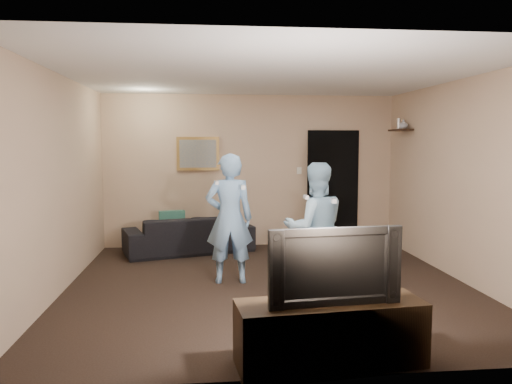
{
  "coord_description": "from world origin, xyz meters",
  "views": [
    {
      "loc": [
        -0.78,
        -6.08,
        1.79
      ],
      "look_at": [
        -0.13,
        0.3,
        1.15
      ],
      "focal_mm": 35.0,
      "sensor_mm": 36.0,
      "label": 1
    }
  ],
  "objects": [
    {
      "name": "wall_back",
      "position": [
        0.0,
        2.5,
        1.3
      ],
      "size": [
        5.0,
        0.04,
        2.6
      ],
      "primitive_type": "cube",
      "color": "tan",
      "rests_on": "ground"
    },
    {
      "name": "wall_right",
      "position": [
        2.5,
        0.0,
        1.3
      ],
      "size": [
        0.04,
        5.0,
        2.6
      ],
      "primitive_type": "cube",
      "color": "tan",
      "rests_on": "ground"
    },
    {
      "name": "wall_front",
      "position": [
        0.0,
        -2.5,
        1.3
      ],
      "size": [
        5.0,
        0.04,
        2.6
      ],
      "primitive_type": "cube",
      "color": "tan",
      "rests_on": "ground"
    },
    {
      "name": "wall_shelf",
      "position": [
        2.39,
        1.8,
        1.99
      ],
      "size": [
        0.2,
        0.6,
        0.03
      ],
      "primitive_type": "cube",
      "color": "black",
      "rests_on": "wall_right"
    },
    {
      "name": "doorway",
      "position": [
        1.45,
        2.47,
        1.0
      ],
      "size": [
        0.9,
        0.06,
        2.0
      ],
      "primitive_type": "cube",
      "color": "black",
      "rests_on": "ground"
    },
    {
      "name": "sofa",
      "position": [
        -1.06,
        2.02,
        0.3
      ],
      "size": [
        2.19,
        1.35,
        0.6
      ],
      "primitive_type": "imported",
      "rotation": [
        0.0,
        0.0,
        3.43
      ],
      "color": "black",
      "rests_on": "ground"
    },
    {
      "name": "television",
      "position": [
        0.2,
        -2.28,
        0.83
      ],
      "size": [
        1.08,
        0.24,
        0.62
      ],
      "primitive_type": "imported",
      "rotation": [
        0.0,
        0.0,
        0.1
      ],
      "color": "black",
      "rests_on": "tv_console"
    },
    {
      "name": "wall_left",
      "position": [
        -2.5,
        0.0,
        1.3
      ],
      "size": [
        0.04,
        5.0,
        2.6
      ],
      "primitive_type": "cube",
      "color": "tan",
      "rests_on": "ground"
    },
    {
      "name": "ceiling",
      "position": [
        0.0,
        0.0,
        2.6
      ],
      "size": [
        5.0,
        5.0,
        0.04
      ],
      "primitive_type": "cube",
      "color": "silver",
      "rests_on": "wall_back"
    },
    {
      "name": "shelf_figurine",
      "position": [
        2.39,
        1.88,
        2.09
      ],
      "size": [
        0.06,
        0.06,
        0.18
      ],
      "primitive_type": "cylinder",
      "color": "silver",
      "rests_on": "wall_shelf"
    },
    {
      "name": "wii_player_left",
      "position": [
        -0.48,
        0.19,
        0.83
      ],
      "size": [
        0.6,
        0.49,
        1.65
      ],
      "color": "#7BA8D5",
      "rests_on": "ground"
    },
    {
      "name": "shelf_vase",
      "position": [
        2.39,
        1.69,
        2.08
      ],
      "size": [
        0.18,
        0.18,
        0.15
      ],
      "primitive_type": "imported",
      "rotation": [
        0.0,
        0.0,
        -0.35
      ],
      "color": "#ADADB2",
      "rests_on": "wall_shelf"
    },
    {
      "name": "throw_pillow",
      "position": [
        -1.33,
        2.02,
        0.48
      ],
      "size": [
        0.43,
        0.21,
        0.41
      ],
      "primitive_type": "cube",
      "rotation": [
        0.0,
        0.0,
        0.19
      ],
      "color": "#194C40",
      "rests_on": "sofa"
    },
    {
      "name": "painting_canvas",
      "position": [
        -0.9,
        2.45,
        1.6
      ],
      "size": [
        0.62,
        0.01,
        0.47
      ],
      "primitive_type": "cube",
      "color": "slate",
      "rests_on": "painting_frame"
    },
    {
      "name": "painting_frame",
      "position": [
        -0.9,
        2.48,
        1.6
      ],
      "size": [
        0.72,
        0.05,
        0.57
      ],
      "primitive_type": "cube",
      "color": "olive",
      "rests_on": "wall_back"
    },
    {
      "name": "ground",
      "position": [
        0.0,
        0.0,
        0.0
      ],
      "size": [
        5.0,
        5.0,
        0.0
      ],
      "primitive_type": "plane",
      "color": "black",
      "rests_on": "ground"
    },
    {
      "name": "tv_console",
      "position": [
        0.2,
        -2.28,
        0.25
      ],
      "size": [
        1.55,
        0.63,
        0.54
      ],
      "primitive_type": "cube",
      "rotation": [
        0.0,
        0.0,
        0.1
      ],
      "color": "black",
      "rests_on": "ground"
    },
    {
      "name": "wii_player_right",
      "position": [
        0.51,
        -0.33,
        0.78
      ],
      "size": [
        0.78,
        0.62,
        1.56
      ],
      "color": "#8FB9D1",
      "rests_on": "ground"
    },
    {
      "name": "light_switch",
      "position": [
        0.85,
        2.48,
        1.3
      ],
      "size": [
        0.08,
        0.02,
        0.12
      ],
      "primitive_type": "cube",
      "color": "silver",
      "rests_on": "wall_back"
    }
  ]
}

